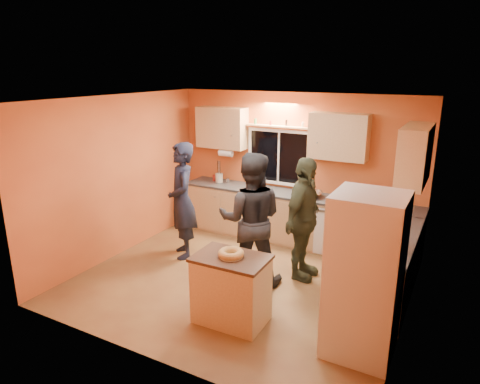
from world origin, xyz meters
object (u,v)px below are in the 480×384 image
Objects in this scene: person_left at (182,201)px; person_center at (251,219)px; person_right at (303,219)px; refrigerator at (364,276)px; island at (231,289)px.

person_left is 1.40m from person_center.
person_left is at bearing 97.59° from person_right.
refrigerator is 0.94× the size of person_center.
person_left is 1.99m from person_right.
island is (-1.52, -0.16, -0.47)m from refrigerator.
island is 1.61m from person_right.
person_left is at bearing 140.57° from island.
refrigerator is 2.02× the size of island.
refrigerator is at bearing 4.90° from island.
person_center reaches higher than island.
refrigerator reaches higher than island.
person_right is at bearing 131.21° from refrigerator.
person_center is (-0.26, 1.01, 0.52)m from island.
person_right reaches higher than refrigerator.
person_center is (-1.77, 0.86, 0.05)m from refrigerator.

